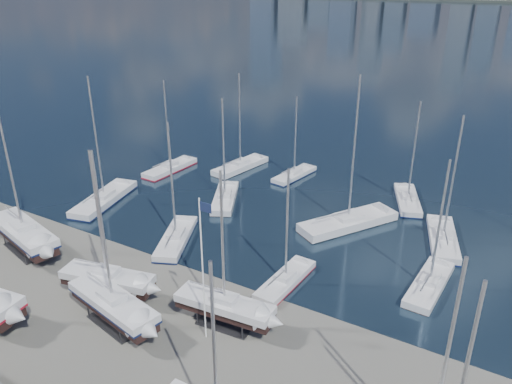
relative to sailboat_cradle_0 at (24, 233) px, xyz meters
The scene contains 17 objects.
ground 23.37m from the sailboat_cradle_0, ahead, with size 1400.00×1400.00×0.00m, color #605E59.
sailboat_cradle_0 is the anchor object (origin of this frame).
sailboat_cradle_2 14.29m from the sailboat_cradle_0, ahead, with size 9.23×4.37×14.64m.
sailboat_cradle_3 18.04m from the sailboat_cradle_0, 13.47° to the right, with size 10.24×4.67×15.99m.
sailboat_cradle_4 25.87m from the sailboat_cradle_0, ahead, with size 8.93×3.17×14.42m.
sailboat_moored_0 13.47m from the sailboat_cradle_0, 97.88° to the left, with size 5.94×12.17×17.53m.
sailboat_moored_1 26.82m from the sailboat_cradle_0, 93.79° to the left, with size 3.28×9.86×14.54m.
sailboat_moored_2 33.66m from the sailboat_cradle_0, 77.74° to the left, with size 4.56×10.58×15.46m.
sailboat_moored_3 16.40m from the sailboat_cradle_0, 37.05° to the left, with size 6.49×10.08×14.67m.
sailboat_moored_4 24.74m from the sailboat_cradle_0, 61.72° to the left, with size 6.76×9.83×14.57m.
sailboat_moored_5 37.60m from the sailboat_cradle_0, 64.99° to the left, with size 3.71×8.77×12.70m.
sailboat_moored_6 28.93m from the sailboat_cradle_0, 17.56° to the left, with size 2.77×8.61×12.73m.
sailboat_moored_7 36.79m from the sailboat_cradle_0, 39.27° to the left, with size 9.55×12.59×19.01m.
sailboat_moored_8 46.95m from the sailboat_cradle_0, 45.57° to the left, with size 5.98×9.88×14.30m.
sailboat_moored_9 42.68m from the sailboat_cradle_0, 20.78° to the left, with size 3.02×9.32×13.90m.
sailboat_moored_10 46.43m from the sailboat_cradle_0, 32.62° to the left, with size 5.71×10.75×15.48m.
flagpole 26.04m from the sailboat_cradle_0, ahead, with size 1.13×0.12×12.87m.
Camera 1 is at (22.96, -34.43, 28.17)m, focal length 35.00 mm.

